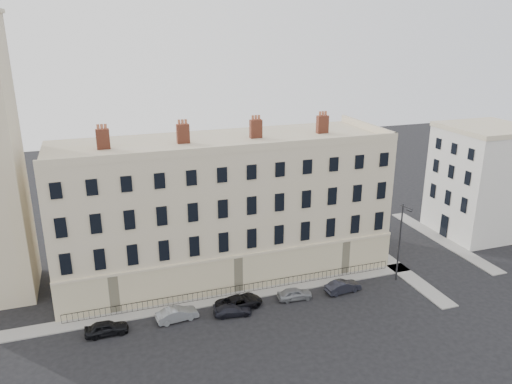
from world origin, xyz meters
TOP-DOWN VIEW (x-y plane):
  - ground at (0.00, 0.00)m, footprint 160.00×160.00m
  - terrace at (-5.97, 11.97)m, footprint 36.22×12.22m
  - adjacent_building at (29.00, 11.00)m, footprint 10.00×10.00m
  - pavement_terrace at (-10.00, 5.00)m, footprint 48.00×2.00m
  - pavement_east_return at (13.00, 8.00)m, footprint 2.00×24.00m
  - pavement_adjacent at (23.00, 10.00)m, footprint 2.00×20.00m
  - railings at (-6.00, 5.40)m, footprint 35.00×0.04m
  - car_a at (-19.55, 2.46)m, footprint 3.86×1.56m
  - car_b at (-13.07, 2.68)m, footprint 4.09×1.81m
  - car_c at (-7.83, 1.85)m, footprint 3.87×1.97m
  - car_d at (-6.83, 2.88)m, footprint 5.03×2.94m
  - car_e at (-0.97, 2.64)m, footprint 3.70×1.71m
  - car_f at (4.39, 2.35)m, footprint 3.99×1.70m
  - streetlamp at (11.16, 2.64)m, footprint 0.58×1.92m

SIDE VIEW (x-z plane):
  - ground at x=0.00m, z-range 0.00..0.00m
  - pavement_terrace at x=-10.00m, z-range 0.00..0.12m
  - pavement_east_return at x=13.00m, z-range 0.00..0.12m
  - pavement_adjacent at x=23.00m, z-range 0.00..0.12m
  - car_c at x=-7.83m, z-range 0.00..1.08m
  - railings at x=-6.00m, z-range 0.07..1.03m
  - car_e at x=-0.97m, z-range 0.00..1.23m
  - car_f at x=4.39m, z-range 0.00..1.28m
  - car_b at x=-13.07m, z-range 0.00..1.31m
  - car_a at x=-19.55m, z-range 0.00..1.31m
  - car_d at x=-6.83m, z-range 0.00..1.31m
  - streetlamp at x=11.16m, z-range 0.49..9.46m
  - adjacent_building at x=29.00m, z-range 0.00..14.00m
  - terrace at x=-5.97m, z-range -1.00..16.00m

